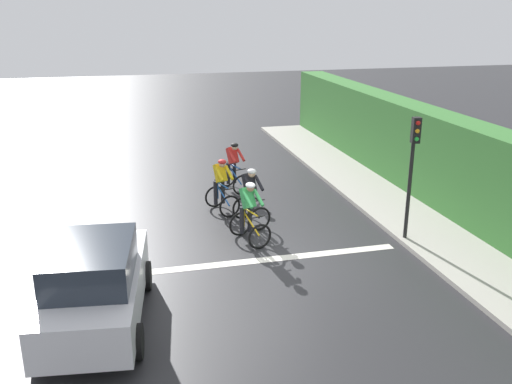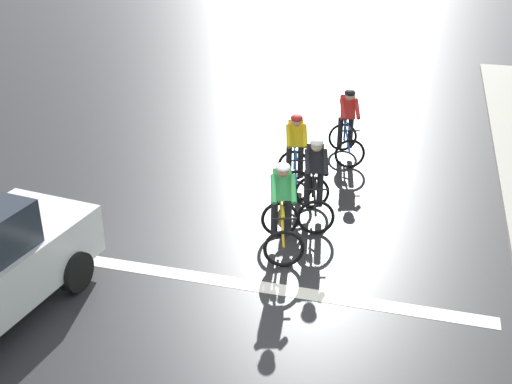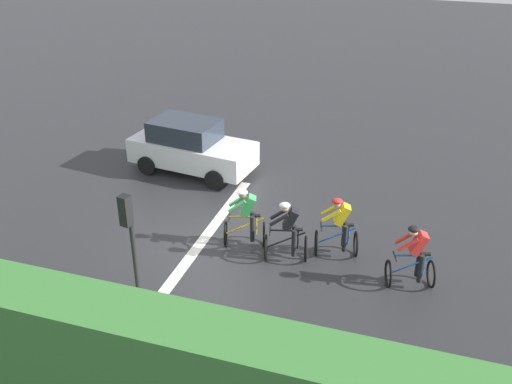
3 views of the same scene
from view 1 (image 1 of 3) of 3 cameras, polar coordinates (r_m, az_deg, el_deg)
The scene contains 11 objects.
ground_plane at distance 13.89m, azimuth 0.39°, elevation -6.77°, with size 80.00×80.00×0.00m, color #28282B.
sidewalk_kerb at distance 17.44m, azimuth 15.48°, elevation -1.88°, with size 2.80×25.33×0.12m, color #ADA89E.
stone_wall_low at distance 17.82m, azimuth 18.07°, elevation -1.02°, with size 0.44×25.33×0.51m, color gray.
hedge_wall at distance 17.65m, azimuth 19.27°, elevation 2.61°, with size 1.10×25.33×2.83m, color #387533.
road_marking_stop_line at distance 13.78m, azimuth 0.52°, elevation -6.98°, with size 7.00×0.30×0.01m, color silver.
cyclist_lead at distance 18.65m, azimuth -2.31°, elevation 2.50°, with size 0.97×1.23×1.66m.
cyclist_second at distance 16.70m, azimuth -3.56°, elevation 0.55°, with size 0.94×1.22×1.66m.
cyclist_mid at distance 15.72m, azimuth -0.58°, elevation -0.57°, with size 0.93×1.22×1.66m.
cyclist_fourth at distance 14.53m, azimuth -0.72°, elevation -2.19°, with size 0.96×1.23×1.66m.
car_white at distance 11.24m, azimuth -16.09°, elevation -9.01°, with size 2.25×4.27×1.76m.
traffic_light_near_crossing at distance 14.59m, azimuth 15.70°, elevation 3.08°, with size 0.23×0.31×3.34m.
Camera 1 is at (-3.11, -12.17, 5.92)m, focal length 39.16 mm.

